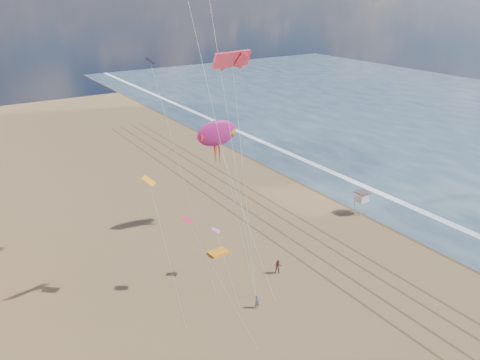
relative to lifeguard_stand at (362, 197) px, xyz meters
The scene contains 10 objects.
ground 28.86m from the lifeguard_stand, 121.23° to the right, with size 260.00×260.00×0.00m, color brown.
wet_sand 16.18m from the lifeguard_stand, 75.12° to the left, with size 260.00×260.00×0.00m, color #42301E.
foam 17.72m from the lifeguard_stand, 61.72° to the left, with size 260.00×260.00×0.00m, color white.
tracks 13.75m from the lifeguard_stand, 156.27° to the left, with size 7.68×120.00×0.01m.
lifeguard_stand is the anchor object (origin of this frame).
grounded_kite 23.99m from the lifeguard_stand, behind, with size 2.43×1.54×0.28m, color orange.
show_kite 24.11m from the lifeguard_stand, 157.28° to the left, with size 5.15×9.93×22.82m.
kite_flyer_a 27.89m from the lifeguard_stand, 158.83° to the right, with size 0.56×0.37×1.55m, color slate.
kite_flyer_b 21.14m from the lifeguard_stand, 163.07° to the right, with size 0.90×0.70×1.85m, color brown.
small_kites 32.37m from the lifeguard_stand, behind, with size 8.75×10.75×18.54m.
Camera 1 is at (-34.72, -18.53, 31.30)m, focal length 35.00 mm.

